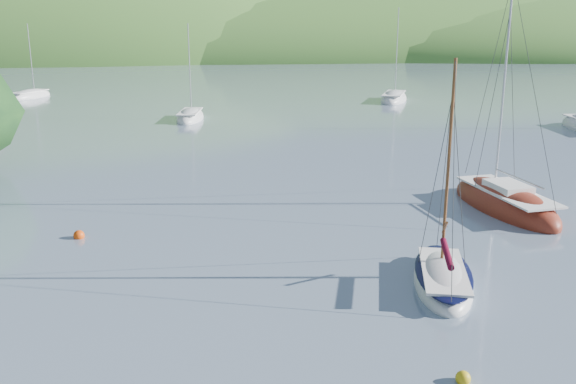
{
  "coord_description": "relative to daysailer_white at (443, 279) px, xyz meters",
  "views": [
    {
      "loc": [
        -2.8,
        -18.09,
        9.95
      ],
      "look_at": [
        -0.54,
        8.0,
        2.67
      ],
      "focal_mm": 40.0,
      "sensor_mm": 36.0,
      "label": 1
    }
  ],
  "objects": [
    {
      "name": "ground",
      "position": [
        -5.03,
        -3.93,
        -0.21
      ],
      "size": [
        700.0,
        700.0,
        0.0
      ],
      "primitive_type": "plane",
      "color": "slate",
      "rests_on": "ground"
    },
    {
      "name": "sloop_red",
      "position": [
        6.4,
        9.34,
        0.02
      ],
      "size": [
        4.39,
        9.02,
        12.79
      ],
      "rotation": [
        0.0,
        0.0,
        0.17
      ],
      "color": "maroon",
      "rests_on": "ground"
    },
    {
      "name": "distant_sloop_b",
      "position": [
        11.31,
        52.93,
        -0.02
      ],
      "size": [
        5.59,
        8.67,
        11.66
      ],
      "rotation": [
        0.0,
        0.0,
        -0.36
      ],
      "color": "white",
      "rests_on": "ground"
    },
    {
      "name": "distant_sloop_a",
      "position": [
        -11.98,
        40.95,
        -0.04
      ],
      "size": [
        3.1,
        7.16,
        9.93
      ],
      "rotation": [
        0.0,
        0.0,
        -0.1
      ],
      "color": "white",
      "rests_on": "ground"
    },
    {
      "name": "distant_sloop_c",
      "position": [
        -32.69,
        59.76,
        -0.04
      ],
      "size": [
        4.89,
        7.17,
        9.68
      ],
      "rotation": [
        0.0,
        0.0,
        -0.41
      ],
      "color": "white",
      "rests_on": "ground"
    },
    {
      "name": "shoreline_hills",
      "position": [
        -14.69,
        168.49,
        -0.21
      ],
      "size": [
        690.0,
        135.0,
        56.0
      ],
      "color": "#3F6C29",
      "rests_on": "ground"
    },
    {
      "name": "daysailer_white",
      "position": [
        0.0,
        0.0,
        0.0
      ],
      "size": [
        3.42,
        6.23,
        9.07
      ],
      "rotation": [
        0.0,
        0.0,
        -0.22
      ],
      "color": "white",
      "rests_on": "ground"
    },
    {
      "name": "mooring_buoys",
      "position": [
        -4.76,
        2.2,
        -0.09
      ],
      "size": [
        25.54,
        13.68,
        0.5
      ],
      "color": "gold",
      "rests_on": "ground"
    }
  ]
}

